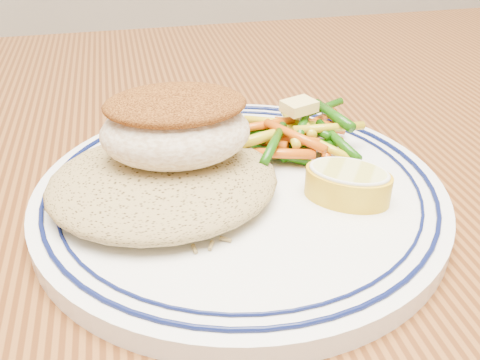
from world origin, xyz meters
name	(u,v)px	position (x,y,z in m)	size (l,w,h in m)	color
dining_table	(270,301)	(0.00, 0.00, 0.65)	(1.50, 0.90, 0.75)	#512910
plate	(240,193)	(-0.02, 0.00, 0.76)	(0.28, 0.28, 0.02)	white
rice_pilaf	(163,177)	(-0.08, 0.00, 0.78)	(0.15, 0.13, 0.03)	#957D4A
fish_fillet	(176,125)	(-0.06, 0.01, 0.81)	(0.10, 0.08, 0.05)	#F7E8CC
vegetable_pile	(293,132)	(0.03, 0.04, 0.78)	(0.11, 0.09, 0.03)	#174A09
butter_pat	(299,106)	(0.03, 0.05, 0.80)	(0.02, 0.02, 0.01)	#F7DF79
lemon_wedge	(348,182)	(0.04, -0.03, 0.78)	(0.07, 0.07, 0.02)	gold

